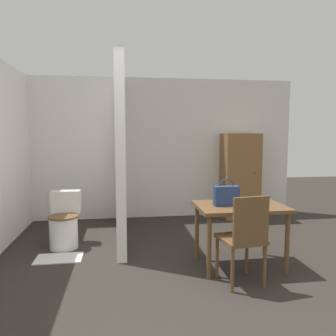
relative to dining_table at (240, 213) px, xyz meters
The scene contains 9 objects.
ground_plane 1.41m from the dining_table, 127.54° to the right, with size 16.00×16.00×0.00m, color #2D2823.
wall_back 2.62m from the dining_table, 107.65° to the left, with size 5.21×0.12×2.50m.
partition_wall 1.98m from the dining_table, 135.48° to the left, with size 0.12×2.09×2.50m.
dining_table is the anchor object (origin of this frame).
wooden_chair 0.50m from the dining_table, 105.55° to the right, with size 0.47×0.47×0.93m.
toilet 2.34m from the dining_table, 155.15° to the left, with size 0.39×0.54×0.73m.
handbag 0.27m from the dining_table, behind, with size 0.28×0.10×0.30m.
wooden_cabinet 2.26m from the dining_table, 69.50° to the left, with size 0.63×0.48×1.53m.
bath_mat 2.26m from the dining_table, 166.07° to the left, with size 0.56×0.34×0.01m.
Camera 1 is at (-0.57, -2.49, 1.54)m, focal length 35.00 mm.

